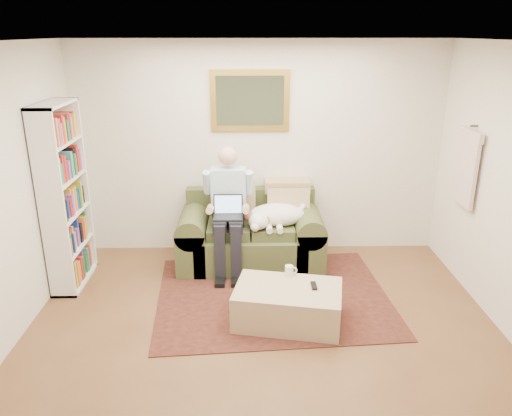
{
  "coord_description": "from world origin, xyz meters",
  "views": [
    {
      "loc": [
        -0.14,
        -3.5,
        2.68
      ],
      "look_at": [
        -0.05,
        1.36,
        0.95
      ],
      "focal_mm": 35.0,
      "sensor_mm": 36.0,
      "label": 1
    }
  ],
  "objects_px": {
    "seated_man": "(228,212)",
    "coffee_mug": "(289,270)",
    "sofa": "(251,240)",
    "sleeping_dog": "(277,215)",
    "ottoman": "(288,305)",
    "bookshelf": "(64,197)",
    "laptop": "(228,211)"
  },
  "relations": [
    {
      "from": "seated_man",
      "to": "coffee_mug",
      "type": "xyz_separation_m",
      "value": [
        0.63,
        -0.89,
        -0.3
      ]
    },
    {
      "from": "sofa",
      "to": "seated_man",
      "type": "bearing_deg",
      "value": -148.55
    },
    {
      "from": "sofa",
      "to": "seated_man",
      "type": "distance_m",
      "value": 0.52
    },
    {
      "from": "seated_man",
      "to": "sleeping_dog",
      "type": "height_order",
      "value": "seated_man"
    },
    {
      "from": "ottoman",
      "to": "bookshelf",
      "type": "xyz_separation_m",
      "value": [
        -2.34,
        0.89,
        0.82
      ]
    },
    {
      "from": "laptop",
      "to": "bookshelf",
      "type": "bearing_deg",
      "value": -173.12
    },
    {
      "from": "coffee_mug",
      "to": "bookshelf",
      "type": "distance_m",
      "value": 2.52
    },
    {
      "from": "laptop",
      "to": "coffee_mug",
      "type": "height_order",
      "value": "laptop"
    },
    {
      "from": "laptop",
      "to": "bookshelf",
      "type": "relative_size",
      "value": 0.17
    },
    {
      "from": "sofa",
      "to": "laptop",
      "type": "xyz_separation_m",
      "value": [
        -0.26,
        -0.22,
        0.46
      ]
    },
    {
      "from": "sofa",
      "to": "ottoman",
      "type": "distance_m",
      "value": 1.37
    },
    {
      "from": "coffee_mug",
      "to": "sofa",
      "type": "bearing_deg",
      "value": 109.7
    },
    {
      "from": "sofa",
      "to": "ottoman",
      "type": "xyz_separation_m",
      "value": [
        0.35,
        -1.32,
        -0.11
      ]
    },
    {
      "from": "seated_man",
      "to": "sleeping_dog",
      "type": "xyz_separation_m",
      "value": [
        0.56,
        0.07,
        -0.07
      ]
    },
    {
      "from": "sofa",
      "to": "seated_man",
      "type": "height_order",
      "value": "seated_man"
    },
    {
      "from": "ottoman",
      "to": "bookshelf",
      "type": "relative_size",
      "value": 0.5
    },
    {
      "from": "laptop",
      "to": "coffee_mug",
      "type": "relative_size",
      "value": 3.32
    },
    {
      "from": "bookshelf",
      "to": "sleeping_dog",
      "type": "bearing_deg",
      "value": 8.56
    },
    {
      "from": "seated_man",
      "to": "bookshelf",
      "type": "bearing_deg",
      "value": -170.98
    },
    {
      "from": "sofa",
      "to": "sleeping_dog",
      "type": "xyz_separation_m",
      "value": [
        0.31,
        -0.09,
        0.36
      ]
    },
    {
      "from": "laptop",
      "to": "sleeping_dog",
      "type": "bearing_deg",
      "value": 13.64
    },
    {
      "from": "sleeping_dog",
      "to": "bookshelf",
      "type": "relative_size",
      "value": 0.35
    },
    {
      "from": "seated_man",
      "to": "laptop",
      "type": "relative_size",
      "value": 4.33
    },
    {
      "from": "sleeping_dog",
      "to": "bookshelf",
      "type": "bearing_deg",
      "value": -171.44
    },
    {
      "from": "sleeping_dog",
      "to": "sofa",
      "type": "bearing_deg",
      "value": 164.26
    },
    {
      "from": "sofa",
      "to": "coffee_mug",
      "type": "distance_m",
      "value": 1.12
    },
    {
      "from": "seated_man",
      "to": "laptop",
      "type": "bearing_deg",
      "value": -90.0
    },
    {
      "from": "seated_man",
      "to": "sleeping_dog",
      "type": "distance_m",
      "value": 0.57
    },
    {
      "from": "sofa",
      "to": "coffee_mug",
      "type": "bearing_deg",
      "value": -70.3
    },
    {
      "from": "bookshelf",
      "to": "sofa",
      "type": "bearing_deg",
      "value": 12.24
    },
    {
      "from": "sleeping_dog",
      "to": "coffee_mug",
      "type": "bearing_deg",
      "value": -85.92
    },
    {
      "from": "ottoman",
      "to": "sofa",
      "type": "bearing_deg",
      "value": 104.74
    }
  ]
}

